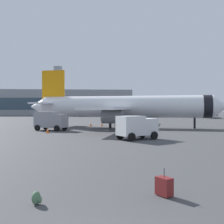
{
  "coord_description": "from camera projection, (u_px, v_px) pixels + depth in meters",
  "views": [
    {
      "loc": [
        -0.13,
        -5.51,
        3.45
      ],
      "look_at": [
        2.36,
        25.69,
        3.0
      ],
      "focal_mm": 44.09,
      "sensor_mm": 36.0,
      "label": 1
    }
  ],
  "objects": [
    {
      "name": "safety_cone_mid",
      "position": [
        48.0,
        130.0,
        37.85
      ],
      "size": [
        0.44,
        0.44,
        0.79
      ],
      "color": "#F2590C",
      "rests_on": "ground"
    },
    {
      "name": "safety_cone_outer",
      "position": [
        121.0,
        123.0,
        54.58
      ],
      "size": [
        0.44,
        0.44,
        0.82
      ],
      "color": "#F2590C",
      "rests_on": "ground"
    },
    {
      "name": "airplane_at_gate",
      "position": [
        123.0,
        107.0,
        48.7
      ],
      "size": [
        35.09,
        32.01,
        10.5
      ],
      "color": "white",
      "rests_on": "ground"
    },
    {
      "name": "cargo_van",
      "position": [
        137.0,
        126.0,
        30.05
      ],
      "size": [
        4.82,
        3.91,
        2.6
      ],
      "color": "white",
      "rests_on": "ground"
    },
    {
      "name": "service_truck",
      "position": [
        51.0,
        120.0,
        42.1
      ],
      "size": [
        5.28,
        4.01,
        2.9
      ],
      "color": "gray",
      "rests_on": "ground"
    },
    {
      "name": "airplane_taxiing",
      "position": [
        207.0,
        112.0,
        97.81
      ],
      "size": [
        17.4,
        18.96,
        5.84
      ],
      "color": "silver",
      "rests_on": "ground"
    },
    {
      "name": "terminal_building",
      "position": [
        58.0,
        103.0,
        136.65
      ],
      "size": [
        71.25,
        20.07,
        24.11
      ],
      "color": "gray",
      "rests_on": "ground"
    },
    {
      "name": "safety_cone_far",
      "position": [
        102.0,
        124.0,
        53.24
      ],
      "size": [
        0.44,
        0.44,
        0.62
      ],
      "color": "#F2590C",
      "rests_on": "ground"
    },
    {
      "name": "rolling_suitcase",
      "position": [
        164.0,
        186.0,
        10.74
      ],
      "size": [
        0.67,
        0.75,
        1.1
      ],
      "color": "maroon",
      "rests_on": "ground"
    },
    {
      "name": "traveller_backpack",
      "position": [
        37.0,
        198.0,
        9.8
      ],
      "size": [
        0.36,
        0.4,
        0.48
      ],
      "color": "#476B4C",
      "rests_on": "ground"
    },
    {
      "name": "safety_cone_near",
      "position": [
        91.0,
        125.0,
        51.96
      ],
      "size": [
        0.44,
        0.44,
        0.62
      ],
      "color": "#F2590C",
      "rests_on": "ground"
    }
  ]
}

